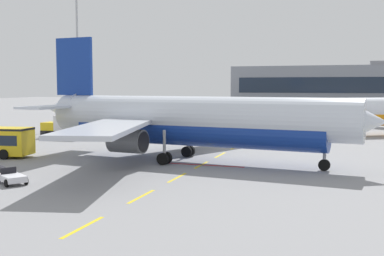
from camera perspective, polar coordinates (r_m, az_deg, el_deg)
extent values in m
cube|color=yellow|center=(25.53, -12.85, -11.44)|extent=(0.24, 4.00, 0.01)
cube|color=yellow|center=(31.64, -6.04, -8.11)|extent=(0.24, 4.00, 0.01)
cube|color=yellow|center=(37.71, -1.78, -5.94)|extent=(0.24, 4.00, 0.01)
cube|color=yellow|center=(43.67, 1.14, -4.42)|extent=(0.24, 4.00, 0.01)
cube|color=yellow|center=(49.91, 3.39, -3.23)|extent=(0.24, 4.00, 0.01)
cube|color=yellow|center=(56.20, 5.14, -2.30)|extent=(0.24, 4.00, 0.01)
cube|color=yellow|center=(61.88, 6.40, -1.64)|extent=(0.24, 4.00, 0.01)
cube|color=yellow|center=(68.75, 7.63, -0.98)|extent=(0.24, 4.00, 0.01)
cube|color=yellow|center=(74.37, 8.47, -0.53)|extent=(0.24, 4.00, 0.01)
cube|color=yellow|center=(80.86, 9.29, -0.10)|extent=(0.24, 4.00, 0.01)
cube|color=yellow|center=(86.59, 9.91, 0.23)|extent=(0.24, 4.00, 0.01)
cube|color=yellow|center=(92.45, 10.46, 0.53)|extent=(0.24, 4.00, 0.01)
cube|color=yellow|center=(99.16, 11.01, 0.82)|extent=(0.24, 4.00, 0.01)
cube|color=yellow|center=(104.93, 11.43, 1.04)|extent=(0.24, 4.00, 0.01)
cube|color=#B21414|center=(43.66, 1.13, -4.42)|extent=(8.00, 0.40, 0.01)
cylinder|color=silver|center=(45.01, 0.46, 1.38)|extent=(30.33, 6.77, 3.80)
cylinder|color=navy|center=(45.09, 0.46, 0.05)|extent=(24.73, 5.91, 3.50)
cone|color=silver|center=(41.33, 19.93, 0.74)|extent=(3.85, 4.05, 3.72)
cone|color=silver|center=(53.30, -15.25, 2.29)|extent=(4.50, 3.63, 3.23)
cube|color=#192333|center=(41.38, 18.51, 1.71)|extent=(1.87, 2.99, 0.60)
cube|color=navy|center=(52.19, -13.86, 7.12)|extent=(4.41, 0.79, 6.00)
cube|color=silver|center=(55.16, -12.30, 2.73)|extent=(3.82, 6.69, 0.24)
cube|color=silver|center=(50.17, -16.65, 2.41)|extent=(3.82, 6.69, 0.24)
cube|color=#B7BCC6|center=(54.40, 0.23, 1.52)|extent=(11.53, 17.44, 0.36)
cube|color=#B7BCC6|center=(39.52, -9.83, 0.09)|extent=(8.66, 17.65, 0.36)
cylinder|color=#4C4F54|center=(51.86, -1.27, -0.27)|extent=(3.39, 2.41, 2.10)
cylinder|color=black|center=(51.19, 0.35, -0.34)|extent=(0.30, 1.79, 1.79)
cylinder|color=#4C4F54|center=(42.25, -7.70, -1.54)|extent=(3.39, 2.41, 2.10)
cylinder|color=black|center=(41.43, -5.81, -1.65)|extent=(0.30, 1.79, 1.79)
cylinder|color=gray|center=(41.92, 15.53, -2.48)|extent=(0.28, 0.28, 2.67)
cylinder|color=black|center=(42.11, 15.49, -4.28)|extent=(1.01, 0.38, 0.99)
cylinder|color=gray|center=(48.40, -0.47, -1.27)|extent=(0.28, 0.28, 2.61)
cylinder|color=black|center=(48.88, -0.30, -2.75)|extent=(1.13, 0.46, 1.10)
cylinder|color=black|center=(48.25, -0.64, -2.85)|extent=(1.13, 0.46, 1.10)
cylinder|color=gray|center=(43.76, -3.31, -1.95)|extent=(0.28, 0.28, 2.61)
cylinder|color=black|center=(44.25, -3.10, -3.58)|extent=(1.13, 0.46, 1.10)
cylinder|color=black|center=(43.64, -3.52, -3.71)|extent=(1.13, 0.46, 1.10)
cone|color=silver|center=(71.16, 16.89, 2.12)|extent=(4.33, 4.40, 3.29)
cube|color=#192333|center=(71.58, 17.56, 2.59)|extent=(2.49, 2.89, 0.53)
cylinder|color=gray|center=(72.67, 18.78, 0.40)|extent=(0.25, 0.25, 2.36)
cylinder|color=black|center=(72.77, 18.75, -0.53)|extent=(0.88, 0.65, 0.88)
cylinder|color=black|center=(52.54, -19.99, -2.56)|extent=(1.04, 0.46, 1.00)
cylinder|color=black|center=(50.25, -21.53, -2.95)|extent=(1.04, 0.46, 1.00)
cube|color=black|center=(68.01, -14.65, -0.54)|extent=(7.08, 2.64, 0.60)
cube|color=yellow|center=(69.16, -16.30, 0.22)|extent=(2.46, 2.38, 1.10)
cube|color=#192333|center=(69.78, -17.10, 0.32)|extent=(0.13, 1.92, 0.64)
cube|color=silver|center=(67.39, -13.96, 0.58)|extent=(4.84, 2.56, 2.10)
cylinder|color=black|center=(68.22, -16.77, -0.80)|extent=(0.97, 0.31, 0.96)
cylinder|color=black|center=(70.22, -15.70, -0.61)|extent=(0.97, 0.31, 0.96)
cylinder|color=black|center=(65.87, -13.51, -0.92)|extent=(0.97, 0.31, 0.96)
cylinder|color=black|center=(67.95, -12.50, -0.72)|extent=(0.97, 0.31, 0.96)
cube|color=silver|center=(37.68, -20.68, -5.57)|extent=(2.95, 2.56, 0.44)
cube|color=black|center=(38.22, -21.02, -4.82)|extent=(0.69, 1.02, 0.56)
cylinder|color=black|center=(37.10, -19.18, -5.97)|extent=(0.57, 0.45, 0.56)
cylinder|color=black|center=(36.65, -21.24, -6.17)|extent=(0.57, 0.45, 0.56)
cylinder|color=black|center=(38.78, -20.14, -5.53)|extent=(0.57, 0.45, 0.56)
cylinder|color=black|center=(40.83, -21.21, -5.12)|extent=(0.45, 0.35, 0.44)
cylinder|color=slate|center=(83.42, -13.32, 0.19)|extent=(0.70, 0.70, 0.60)
cylinder|color=#9EA0A5|center=(83.33, -13.50, 8.89)|extent=(0.36, 0.36, 25.88)
cube|color=gray|center=(164.15, 17.74, 4.66)|extent=(70.43, 24.45, 13.39)
cube|color=#192333|center=(151.86, 17.68, 4.90)|extent=(64.80, 0.12, 4.82)
cube|color=gray|center=(164.48, 21.52, 7.16)|extent=(6.00, 5.00, 1.60)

